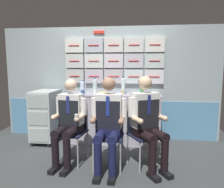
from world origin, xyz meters
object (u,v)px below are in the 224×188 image
object	(u,v)px
folding_chair_right	(142,128)
snack_banana	(103,93)
folding_chair_center	(110,129)
crew_member_center	(108,120)
paper_cup_tan	(123,92)
crew_member_right	(148,118)
water_bottle_tall	(123,86)
folding_chair_left	(74,125)
service_trolley	(46,115)
crew_member_left	(69,118)

from	to	relation	value
folding_chair_right	snack_banana	world-z (taller)	snack_banana
folding_chair_center	snack_banana	bearing A→B (deg)	104.68
crew_member_center	paper_cup_tan	size ratio (longest dim) A/B	14.68
crew_member_center	snack_banana	size ratio (longest dim) A/B	7.38
crew_member_right	paper_cup_tan	size ratio (longest dim) A/B	14.83
water_bottle_tall	paper_cup_tan	bearing A→B (deg)	-92.27
folding_chair_left	snack_banana	distance (m)	0.99
folding_chair_right	snack_banana	distance (m)	1.18
crew_member_center	paper_cup_tan	world-z (taller)	crew_member_center
folding_chair_center	snack_banana	distance (m)	1.07
water_bottle_tall	paper_cup_tan	xyz separation A→B (m)	(-0.00, -0.10, -0.10)
folding_chair_center	folding_chair_left	bearing A→B (deg)	168.79
service_trolley	folding_chair_center	size ratio (longest dim) A/B	1.13
service_trolley	crew_member_right	world-z (taller)	crew_member_right
service_trolley	crew_member_center	distance (m)	1.63
crew_member_right	water_bottle_tall	xyz separation A→B (m)	(-0.42, 1.07, 0.34)
crew_member_right	snack_banana	xyz separation A→B (m)	(-0.78, 0.99, 0.21)
paper_cup_tan	service_trolley	bearing A→B (deg)	-174.95
crew_member_center	folding_chair_right	world-z (taller)	crew_member_center
crew_member_center	snack_banana	world-z (taller)	crew_member_center
snack_banana	service_trolley	bearing A→B (deg)	-171.59
crew_member_left	crew_member_center	bearing A→B (deg)	-10.62
crew_member_center	snack_banana	bearing A→B (deg)	102.65
folding_chair_left	crew_member_right	distance (m)	1.12
paper_cup_tan	snack_banana	distance (m)	0.36
service_trolley	crew_member_left	distance (m)	1.13
snack_banana	crew_member_left	bearing A→B (deg)	-108.11
folding_chair_center	folding_chair_right	size ratio (longest dim) A/B	1.00
crew_member_left	crew_member_center	world-z (taller)	crew_member_center
crew_member_left	folding_chair_center	xyz separation A→B (m)	(0.58, 0.05, -0.15)
folding_chair_center	crew_member_center	bearing A→B (deg)	-89.97
folding_chair_center	paper_cup_tan	world-z (taller)	paper_cup_tan
folding_chair_right	paper_cup_tan	world-z (taller)	paper_cup_tan
folding_chair_center	crew_member_center	world-z (taller)	crew_member_center
folding_chair_center	crew_member_center	xyz separation A→B (m)	(0.00, -0.16, 0.17)
folding_chair_right	crew_member_right	world-z (taller)	crew_member_right
service_trolley	folding_chair_center	bearing A→B (deg)	-31.65
service_trolley	crew_member_center	bearing A→B (deg)	-36.48
folding_chair_center	snack_banana	xyz separation A→B (m)	(-0.25, 0.96, 0.39)
crew_member_center	paper_cup_tan	distance (m)	1.12
folding_chair_left	folding_chair_center	size ratio (longest dim) A/B	1.00
folding_chair_left	snack_banana	size ratio (longest dim) A/B	4.95
folding_chair_left	crew_member_left	bearing A→B (deg)	-98.30
folding_chair_center	folding_chair_right	world-z (taller)	same
folding_chair_right	folding_chair_left	bearing A→B (deg)	179.70
service_trolley	folding_chair_left	size ratio (longest dim) A/B	1.13
water_bottle_tall	paper_cup_tan	distance (m)	0.15
service_trolley	water_bottle_tall	distance (m)	1.53
folding_chair_left	paper_cup_tan	world-z (taller)	paper_cup_tan
paper_cup_tan	crew_member_right	bearing A→B (deg)	-66.26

